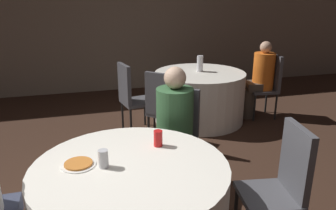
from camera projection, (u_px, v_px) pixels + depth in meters
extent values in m
cube|color=#7A6B5B|center=(80.00, 18.00, 6.02)|extent=(16.00, 0.06, 2.80)
cylinder|color=white|center=(199.00, 96.00, 4.90)|extent=(1.33, 1.33, 0.74)
cube|color=#47474C|center=(175.00, 146.00, 3.15)|extent=(0.56, 0.56, 0.04)
cube|color=#47474C|center=(180.00, 113.00, 3.22)|extent=(0.34, 0.25, 0.51)
cylinder|color=black|center=(186.00, 179.00, 3.02)|extent=(0.03, 0.03, 0.41)
cylinder|color=black|center=(152.00, 173.00, 3.12)|extent=(0.03, 0.03, 0.41)
cylinder|color=black|center=(195.00, 162.00, 3.32)|extent=(0.03, 0.03, 0.41)
cylinder|color=black|center=(164.00, 157.00, 3.43)|extent=(0.03, 0.03, 0.41)
cube|color=#47474C|center=(268.00, 196.00, 2.37)|extent=(0.46, 0.46, 0.04)
cube|color=#47474C|center=(296.00, 161.00, 2.30)|extent=(0.11, 0.38, 0.51)
cylinder|color=black|center=(236.00, 209.00, 2.59)|extent=(0.03, 0.03, 0.41)
cylinder|color=black|center=(277.00, 206.00, 2.62)|extent=(0.03, 0.03, 0.41)
cube|color=#47474C|center=(167.00, 112.00, 4.06)|extent=(0.57, 0.57, 0.04)
cube|color=#47474C|center=(160.00, 95.00, 3.82)|extent=(0.31, 0.30, 0.51)
cylinder|color=black|center=(162.00, 122.00, 4.35)|extent=(0.03, 0.03, 0.41)
cylinder|color=black|center=(185.00, 127.00, 4.20)|extent=(0.03, 0.03, 0.41)
cylinder|color=black|center=(149.00, 131.00, 4.07)|extent=(0.03, 0.03, 0.41)
cylinder|color=black|center=(173.00, 137.00, 3.91)|extent=(0.03, 0.03, 0.41)
cube|color=#47474C|center=(138.00, 102.00, 4.46)|extent=(0.47, 0.47, 0.04)
cube|color=#47474C|center=(124.00, 84.00, 4.29)|extent=(0.12, 0.38, 0.51)
cylinder|color=black|center=(145.00, 112.00, 4.75)|extent=(0.03, 0.03, 0.41)
cylinder|color=black|center=(154.00, 119.00, 4.46)|extent=(0.03, 0.03, 0.41)
cylinder|color=black|center=(123.00, 115.00, 4.60)|extent=(0.03, 0.03, 0.41)
cylinder|color=black|center=(131.00, 123.00, 4.32)|extent=(0.03, 0.03, 0.41)
cube|color=#47474C|center=(262.00, 90.00, 5.02)|extent=(0.44, 0.44, 0.04)
cube|color=#47474C|center=(275.00, 72.00, 4.95)|extent=(0.10, 0.38, 0.51)
cylinder|color=black|center=(254.00, 108.00, 4.90)|extent=(0.03, 0.03, 0.41)
cylinder|color=black|center=(246.00, 101.00, 5.22)|extent=(0.03, 0.03, 0.41)
cylinder|color=black|center=(276.00, 107.00, 4.95)|extent=(0.03, 0.03, 0.41)
cylinder|color=black|center=(266.00, 100.00, 5.27)|extent=(0.03, 0.03, 0.41)
cylinder|color=#4C4238|center=(247.00, 103.00, 5.05)|extent=(0.24, 0.24, 0.45)
cube|color=#4C4238|center=(255.00, 86.00, 4.98)|extent=(0.35, 0.34, 0.12)
cylinder|color=orange|center=(264.00, 71.00, 4.92)|extent=(0.32, 0.32, 0.55)
sphere|color=tan|center=(266.00, 47.00, 4.81)|extent=(0.17, 0.17, 0.17)
cylinder|color=#4C4238|center=(167.00, 176.00, 3.02)|extent=(0.24, 0.24, 0.45)
cube|color=#4C4238|center=(171.00, 145.00, 3.03)|extent=(0.45, 0.45, 0.12)
cylinder|color=#38663D|center=(175.00, 117.00, 3.06)|extent=(0.35, 0.35, 0.56)
sphere|color=#DBB293|center=(175.00, 78.00, 2.93)|extent=(0.20, 0.20, 0.20)
cylinder|color=white|center=(78.00, 165.00, 2.18)|extent=(0.23, 0.23, 0.01)
cylinder|color=orange|center=(78.00, 163.00, 2.17)|extent=(0.19, 0.19, 0.01)
cylinder|color=red|center=(158.00, 138.00, 2.44)|extent=(0.07, 0.07, 0.12)
cylinder|color=silver|center=(103.00, 159.00, 2.13)|extent=(0.07, 0.07, 0.12)
cylinder|color=white|center=(200.00, 64.00, 4.79)|extent=(0.09, 0.09, 0.23)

